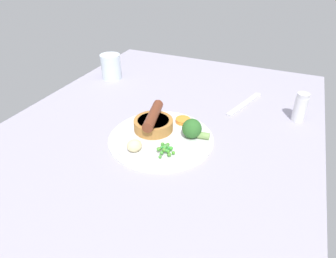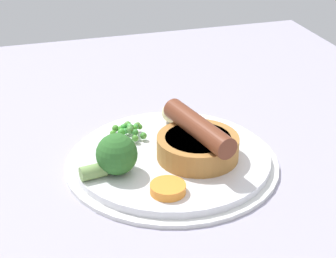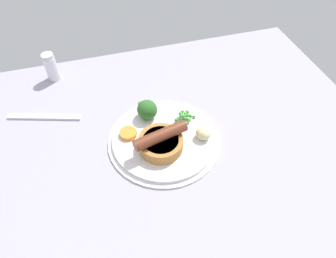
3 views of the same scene
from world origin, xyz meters
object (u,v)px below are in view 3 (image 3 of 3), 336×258
Objects in this scene: carrot_slice_0 at (128,133)px; salt_shaker at (51,67)px; sausage_pudding at (161,143)px; potato_chunk_1 at (203,133)px; dinner_plate at (164,139)px; pea_pile at (185,117)px; fork at (44,117)px; broccoli_floret_near at (147,110)px.

salt_shaker is at bearing 119.70° from carrot_slice_0.
sausage_pudding is 3.57× the size of potato_chunk_1.
potato_chunk_1 reaches higher than dinner_plate.
pea_pile is 0.29× the size of fork.
salt_shaker reaches higher than fork.
dinner_plate is 4.52cm from sausage_pudding.
salt_shaker is (-29.43, 26.33, 1.58)cm from pea_pile.
dinner_plate is 3.81× the size of broccoli_floret_near.
pea_pile is at bearing 58.61° from broccoli_floret_near.
potato_chunk_1 is (8.30, -2.46, 2.24)cm from dinner_plate.
sausage_pudding reaches higher than broccoli_floret_near.
potato_chunk_1 is at bearing -70.87° from pea_pile.
dinner_plate is at bearing -52.31° from salt_shaker.
pea_pile is (6.12, 3.84, 1.79)cm from dinner_plate.
pea_pile is 1.54× the size of potato_chunk_1.
potato_chunk_1 is at bearing -16.47° from dinner_plate.
carrot_slice_0 is (-6.19, 5.97, -1.51)cm from sausage_pudding.
pea_pile is 1.36× the size of carrot_slice_0.
dinner_plate is at bearing 7.83° from broccoli_floret_near.
fork is (-32.55, 11.41, -2.06)cm from pea_pile.
potato_chunk_1 is (9.82, 0.72, -0.61)cm from sausage_pudding.
dinner_plate is 8.30cm from carrot_slice_0.
carrot_slice_0 is (-13.82, -1.04, -0.45)cm from pea_pile.
potato_chunk_1 is at bearing 171.30° from sausage_pudding.
broccoli_floret_near is at bearing 157.06° from pea_pile.
fork is at bearing -49.34° from sausage_pudding.
broccoli_floret_near reaches higher than fork.
fork is at bearing 150.01° from dinner_plate.
sausage_pudding is 10.42cm from pea_pile.
dinner_plate is 38.27cm from salt_shaker.
broccoli_floret_near reaches higher than carrot_slice_0.
salt_shaker reaches higher than carrot_slice_0.
pea_pile is 6.67cm from potato_chunk_1.
sausage_pudding is at bearing -115.49° from dinner_plate.
dinner_plate is at bearing -147.93° from pea_pile.
salt_shaker is at bearing 127.69° from dinner_plate.
broccoli_floret_near is (-0.63, 10.50, 0.25)cm from sausage_pudding.
broccoli_floret_near is 0.38× the size of fork.
broccoli_floret_near is (-8.26, 3.50, 1.31)cm from pea_pile.
carrot_slice_0 is at bearing 161.82° from potato_chunk_1.
dinner_plate is 7.52× the size of potato_chunk_1.
salt_shaker is (-31.61, 32.62, 1.14)cm from potato_chunk_1.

